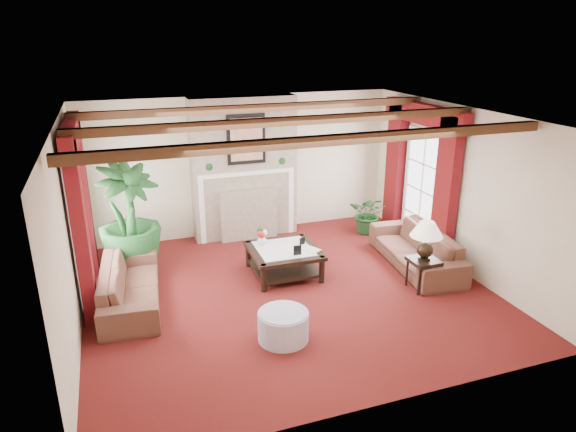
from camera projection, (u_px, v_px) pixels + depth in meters
name	position (u px, v px, depth m)	size (l,w,h in m)	color
floor	(288.00, 292.00, 7.96)	(6.00, 6.00, 0.00)	#440C0C
ceiling	(288.00, 117.00, 7.04)	(6.00, 6.00, 0.00)	white
back_wall	(241.00, 166.00, 9.94)	(6.00, 0.02, 2.70)	beige
left_wall	(68.00, 235.00, 6.57)	(0.02, 5.50, 2.70)	beige
right_wall	(460.00, 190.00, 8.44)	(0.02, 5.50, 2.70)	beige
ceiling_beams	(288.00, 121.00, 7.06)	(6.00, 3.00, 0.12)	#3D2713
fireplace	(242.00, 96.00, 9.31)	(2.00, 0.52, 2.70)	#9E8466
french_door_left	(66.00, 158.00, 7.20)	(0.10, 1.10, 2.16)	white
french_door_right	(428.00, 132.00, 9.05)	(0.10, 1.10, 2.16)	white
curtains_left	(70.00, 128.00, 7.09)	(0.20, 2.40, 2.55)	#550B0B
curtains_right	(425.00, 108.00, 8.87)	(0.20, 2.40, 2.55)	#550B0B
sofa_left	(129.00, 279.00, 7.49)	(0.77, 2.09, 0.80)	#340E15
sofa_right	(417.00, 243.00, 8.72)	(0.83, 2.20, 0.84)	#340E15
potted_palm	(131.00, 241.00, 8.55)	(1.86, 2.12, 1.04)	black
small_plant	(368.00, 218.00, 10.19)	(1.06, 1.07, 0.62)	black
coffee_table	(284.00, 261.00, 8.47)	(1.11, 1.11, 0.45)	black
side_table	(423.00, 274.00, 7.98)	(0.43, 0.43, 0.50)	black
ottoman	(283.00, 326.00, 6.67)	(0.67, 0.67, 0.39)	#A09BB0
table_lamp	(426.00, 240.00, 7.79)	(0.50, 0.50, 0.63)	black
flower_vase	(262.00, 240.00, 8.54)	(0.18, 0.18, 0.17)	silver
book	(306.00, 244.00, 8.21)	(0.20, 0.12, 0.29)	black
photo_frame_a	(297.00, 250.00, 8.12)	(0.13, 0.02, 0.17)	black
photo_frame_b	(302.00, 241.00, 8.53)	(0.10, 0.02, 0.13)	black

